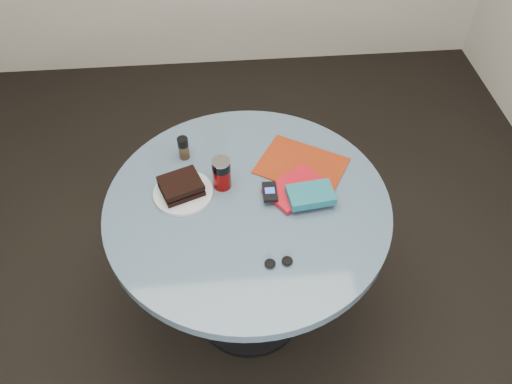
{
  "coord_description": "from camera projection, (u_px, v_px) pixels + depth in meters",
  "views": [
    {
      "loc": [
        -0.07,
        -1.13,
        2.07
      ],
      "look_at": [
        0.03,
        0.0,
        0.8
      ],
      "focal_mm": 35.0,
      "sensor_mm": 36.0,
      "label": 1
    }
  ],
  "objects": [
    {
      "name": "sandwich",
      "position": [
        181.0,
        186.0,
        1.74
      ],
      "size": [
        0.17,
        0.16,
        0.05
      ],
      "color": "black",
      "rests_on": "plate"
    },
    {
      "name": "pepper_grinder",
      "position": [
        184.0,
        148.0,
        1.85
      ],
      "size": [
        0.05,
        0.05,
        0.09
      ],
      "color": "#3E2B1A",
      "rests_on": "table"
    },
    {
      "name": "novel",
      "position": [
        311.0,
        195.0,
        1.71
      ],
      "size": [
        0.17,
        0.12,
        0.03
      ],
      "primitive_type": "cube",
      "rotation": [
        0.0,
        0.0,
        0.12
      ],
      "color": "#165A6A",
      "rests_on": "red_book"
    },
    {
      "name": "red_book",
      "position": [
        296.0,
        188.0,
        1.76
      ],
      "size": [
        0.25,
        0.23,
        0.02
      ],
      "primitive_type": "cube",
      "rotation": [
        0.0,
        0.0,
        0.61
      ],
      "color": "#A40D19",
      "rests_on": "magazine"
    },
    {
      "name": "soda_can",
      "position": [
        222.0,
        174.0,
        1.74
      ],
      "size": [
        0.07,
        0.07,
        0.12
      ],
      "color": "#630504",
      "rests_on": "table"
    },
    {
      "name": "table",
      "position": [
        248.0,
        231.0,
        1.86
      ],
      "size": [
        1.0,
        1.0,
        0.75
      ],
      "color": "black",
      "rests_on": "ground"
    },
    {
      "name": "mp3_player",
      "position": [
        270.0,
        192.0,
        1.73
      ],
      "size": [
        0.05,
        0.09,
        0.02
      ],
      "color": "black",
      "rests_on": "red_book"
    },
    {
      "name": "headphones",
      "position": [
        279.0,
        262.0,
        1.56
      ],
      "size": [
        0.09,
        0.04,
        0.02
      ],
      "color": "black",
      "rests_on": "table"
    },
    {
      "name": "ground",
      "position": [
        250.0,
        308.0,
        2.3
      ],
      "size": [
        4.0,
        4.0,
        0.0
      ],
      "primitive_type": "plane",
      "color": "black",
      "rests_on": "ground"
    },
    {
      "name": "magazine",
      "position": [
        302.0,
        166.0,
        1.85
      ],
      "size": [
        0.38,
        0.35,
        0.01
      ],
      "primitive_type": "cube",
      "rotation": [
        0.0,
        0.0,
        -0.54
      ],
      "color": "maroon",
      "rests_on": "table"
    },
    {
      "name": "plate",
      "position": [
        183.0,
        193.0,
        1.76
      ],
      "size": [
        0.27,
        0.27,
        0.01
      ],
      "primitive_type": "cylinder",
      "rotation": [
        0.0,
        0.0,
        0.35
      ],
      "color": "silver",
      "rests_on": "table"
    }
  ]
}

